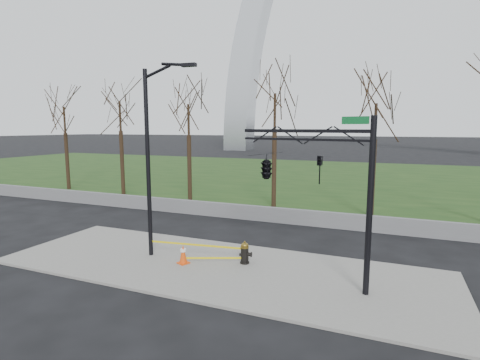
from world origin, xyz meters
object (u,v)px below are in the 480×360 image
at_px(fire_hydrant, 245,253).
at_px(street_light, 152,150).
at_px(traffic_cone, 183,254).
at_px(traffic_signal_mast, 284,167).

xyz_separation_m(fire_hydrant, street_light, (-3.96, -0.58, 4.17)).
height_order(fire_hydrant, traffic_cone, fire_hydrant).
bearing_deg(traffic_signal_mast, traffic_cone, -155.23).
distance_m(traffic_cone, traffic_signal_mast, 5.45).
bearing_deg(street_light, fire_hydrant, 4.48).
bearing_deg(fire_hydrant, traffic_cone, -167.59).
xyz_separation_m(traffic_cone, street_light, (-1.63, 0.39, 4.20)).
xyz_separation_m(fire_hydrant, traffic_cone, (-2.34, -0.97, -0.03)).
bearing_deg(fire_hydrant, traffic_signal_mast, -19.70).
height_order(fire_hydrant, street_light, street_light).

